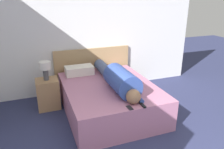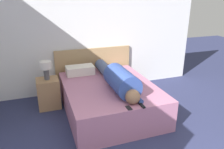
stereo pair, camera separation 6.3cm
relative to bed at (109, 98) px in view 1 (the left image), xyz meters
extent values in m
cube|color=white|center=(-0.12, 1.13, 1.04)|extent=(5.09, 0.06, 2.60)
cube|color=#B2708E|center=(0.00, 0.00, 0.00)|extent=(1.55, 1.93, 0.53)
cube|color=tan|center=(0.00, 1.06, 0.21)|extent=(1.67, 0.04, 0.96)
cube|color=#A37A51|center=(-1.03, 0.54, 0.02)|extent=(0.40, 0.37, 0.57)
cylinder|color=#4C4C51|center=(-1.03, 0.54, 0.41)|extent=(0.10, 0.10, 0.21)
cylinder|color=silver|center=(-1.03, 0.54, 0.58)|extent=(0.21, 0.21, 0.14)
sphere|color=#936B4C|center=(0.10, -0.78, 0.37)|extent=(0.22, 0.22, 0.22)
cylinder|color=#334C99|center=(0.10, -0.34, 0.46)|extent=(0.39, 0.74, 0.39)
cylinder|color=#47567A|center=(0.10, 0.47, 0.37)|extent=(0.22, 0.89, 0.22)
cylinder|color=#334C99|center=(0.22, -0.73, 0.30)|extent=(0.07, 0.22, 0.07)
cube|color=silver|center=(-0.37, 0.73, 0.35)|extent=(0.55, 0.30, 0.17)
cube|color=black|center=(0.19, -0.90, 0.27)|extent=(0.04, 0.15, 0.02)
cube|color=black|center=(-0.01, -0.89, 0.27)|extent=(0.06, 0.13, 0.01)
camera|label=1|loc=(-1.20, -3.37, 1.79)|focal=35.00mm
camera|label=2|loc=(-1.14, -3.39, 1.79)|focal=35.00mm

